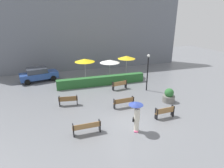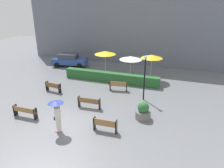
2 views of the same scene
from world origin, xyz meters
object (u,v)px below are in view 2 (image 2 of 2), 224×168
planter_pot (143,112)px  patio_umbrella_yellow_far (152,56)px  bench_mid_center (89,102)px  patio_umbrella_white (131,58)px  bench_back_row (118,85)px  pedestrian_with_umbrella (57,112)px  patio_umbrella_yellow (105,53)px  lamp_post (145,73)px  bench_near_left (25,111)px  bench_far_left (53,86)px  parked_car (70,60)px  bench_near_right (105,124)px

planter_pot → patio_umbrella_yellow_far: size_ratio=0.47×
bench_mid_center → patio_umbrella_white: (1.18, 7.86, 1.63)m
bench_back_row → patio_umbrella_yellow_far: patio_umbrella_yellow_far is taller
pedestrian_with_umbrella → planter_pot: 5.81m
bench_mid_center → pedestrian_with_umbrella: pedestrian_with_umbrella is taller
bench_mid_center → planter_pot: size_ratio=1.45×
planter_pot → bench_back_row: bearing=127.2°
patio_umbrella_white → patio_umbrella_yellow: bearing=175.0°
bench_back_row → lamp_post: lamp_post is taller
bench_near_left → bench_mid_center: bearing=37.5°
bench_near_left → pedestrian_with_umbrella: size_ratio=0.89×
pedestrian_with_umbrella → patio_umbrella_yellow_far: (3.83, 11.33, 1.14)m
bench_far_left → patio_umbrella_yellow: bearing=67.5°
bench_back_row → patio_umbrella_yellow: patio_umbrella_yellow is taller
patio_umbrella_yellow_far → bench_mid_center: bearing=-113.0°
bench_far_left → patio_umbrella_yellow_far: 10.04m
bench_mid_center → parked_car: (-7.09, 9.47, 0.30)m
bench_near_left → planter_pot: 8.30m
bench_back_row → patio_umbrella_yellow: (-2.85, 4.13, 1.87)m
bench_mid_center → patio_umbrella_yellow_far: 8.76m
patio_umbrella_yellow_far → planter_pot: bearing=-83.7°
bench_mid_center → lamp_post: bearing=38.6°
bench_near_left → patio_umbrella_white: (4.83, 10.66, 1.65)m
lamp_post → parked_car: size_ratio=0.84×
bench_far_left → lamp_post: bearing=7.9°
bench_back_row → bench_near_right: bearing=-79.3°
bench_near_right → patio_umbrella_yellow: patio_umbrella_yellow is taller
pedestrian_with_umbrella → parked_car: size_ratio=0.47×
parked_car → lamp_post: bearing=-31.5°
planter_pot → parked_car: (-11.31, 9.64, 0.28)m
bench_near_right → pedestrian_with_umbrella: bearing=-161.9°
bench_far_left → parked_car: (-2.69, 7.69, 0.30)m
bench_far_left → bench_mid_center: bench_far_left is taller
bench_far_left → parked_car: parked_car is taller
lamp_post → patio_umbrella_yellow: bearing=136.0°
bench_mid_center → lamp_post: size_ratio=0.49×
bench_near_left → bench_near_right: size_ratio=1.18×
patio_umbrella_white → bench_near_left: bearing=-114.4°
lamp_post → parked_car: (-10.72, 6.57, -1.50)m
lamp_post → patio_umbrella_yellow_far: lamp_post is taller
bench_near_right → patio_umbrella_white: bearing=96.2°
bench_near_right → pedestrian_with_umbrella: (-2.80, -0.91, 0.82)m
patio_umbrella_white → patio_umbrella_yellow_far: bearing=-0.1°
bench_back_row → bench_near_left: bearing=-124.8°
bench_mid_center → patio_umbrella_yellow_far: (3.34, 7.86, 1.97)m
pedestrian_with_umbrella → patio_umbrella_yellow_far: patio_umbrella_yellow_far is taller
lamp_post → parked_car: bearing=148.5°
bench_back_row → parked_car: bearing=146.1°
bench_far_left → bench_back_row: size_ratio=0.97×
planter_pot → patio_umbrella_yellow_far: bearing=96.3°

